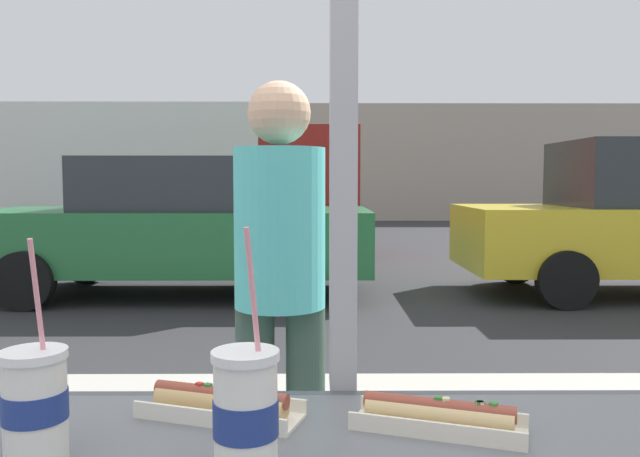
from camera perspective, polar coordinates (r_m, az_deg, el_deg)
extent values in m
plane|color=#2D2D30|center=(9.20, -0.04, -4.30)|extent=(60.00, 60.00, 0.00)
cube|color=#404245|center=(1.20, 2.16, -15.14)|extent=(2.08, 0.02, 0.02)
cube|color=#9E9EA3|center=(1.22, 2.15, 18.81)|extent=(0.05, 0.08, 1.39)
cube|color=#A89E8E|center=(22.17, -0.23, 5.98)|extent=(28.00, 1.20, 4.01)
cylinder|color=silver|center=(0.99, -24.44, -14.77)|extent=(0.08, 0.08, 0.15)
cylinder|color=navy|center=(0.99, -24.45, -14.37)|extent=(0.09, 0.09, 0.04)
cylinder|color=black|center=(0.97, -24.57, -10.93)|extent=(0.08, 0.08, 0.01)
cylinder|color=white|center=(0.97, -24.59, -10.36)|extent=(0.09, 0.09, 0.01)
cylinder|color=pink|center=(0.94, -24.19, -6.72)|extent=(0.01, 0.04, 0.20)
cylinder|color=white|center=(0.84, -6.74, -17.17)|extent=(0.08, 0.08, 0.16)
cylinder|color=navy|center=(0.84, -6.75, -16.65)|extent=(0.08, 0.08, 0.05)
cylinder|color=black|center=(0.81, -6.79, -12.05)|extent=(0.07, 0.07, 0.01)
cylinder|color=white|center=(0.81, -6.80, -11.37)|extent=(0.09, 0.09, 0.01)
cylinder|color=pink|center=(0.79, -6.02, -7.03)|extent=(0.02, 0.03, 0.20)
cube|color=beige|center=(1.05, 10.67, -17.42)|extent=(0.28, 0.16, 0.01)
cube|color=beige|center=(1.01, 10.36, -17.65)|extent=(0.26, 0.09, 0.03)
cube|color=beige|center=(1.08, 10.97, -16.13)|extent=(0.26, 0.09, 0.03)
cylinder|color=#DBB77A|center=(1.04, 10.68, -16.24)|extent=(0.23, 0.11, 0.04)
cylinder|color=brown|center=(1.03, 10.69, -15.62)|extent=(0.23, 0.10, 0.03)
cube|color=beige|center=(1.03, 11.34, -15.03)|extent=(0.01, 0.01, 0.01)
cube|color=#337A2D|center=(1.03, 10.70, -14.99)|extent=(0.01, 0.01, 0.01)
cube|color=#337A2D|center=(1.02, 14.32, -15.17)|extent=(0.01, 0.01, 0.01)
cube|color=#337A2D|center=(1.02, 15.47, -15.21)|extent=(0.02, 0.01, 0.01)
cube|color=beige|center=(1.02, 14.36, -15.17)|extent=(0.01, 0.01, 0.01)
cube|color=silver|center=(1.09, -9.01, -16.39)|extent=(0.28, 0.17, 0.01)
cube|color=silver|center=(1.05, -10.18, -16.62)|extent=(0.26, 0.09, 0.03)
cube|color=silver|center=(1.13, -7.94, -15.13)|extent=(0.26, 0.09, 0.03)
cylinder|color=tan|center=(1.09, -9.03, -15.26)|extent=(0.23, 0.11, 0.04)
cylinder|color=brown|center=(1.08, -9.04, -14.66)|extent=(0.23, 0.10, 0.03)
cube|color=red|center=(1.04, -4.26, -14.70)|extent=(0.02, 0.01, 0.01)
cube|color=#337A2D|center=(1.09, -10.15, -13.89)|extent=(0.02, 0.01, 0.01)
cube|color=red|center=(1.10, -10.87, -13.78)|extent=(0.02, 0.02, 0.01)
cube|color=#236B38|center=(7.78, -12.86, -0.95)|extent=(4.63, 1.82, 0.72)
cube|color=#282D33|center=(7.71, -11.73, 3.99)|extent=(2.41, 1.60, 0.61)
cylinder|color=black|center=(8.54, -2.04, -2.81)|extent=(0.64, 0.18, 0.64)
cylinder|color=black|center=(6.74, -2.49, -4.75)|extent=(0.64, 0.18, 0.64)
cylinder|color=black|center=(9.09, -20.44, -2.65)|extent=(0.64, 0.18, 0.64)
cylinder|color=black|center=(7.43, -25.27, -4.32)|extent=(0.64, 0.18, 0.64)
cylinder|color=black|center=(8.93, 17.26, -2.69)|extent=(0.64, 0.18, 0.64)
cylinder|color=black|center=(7.29, 21.47, -4.36)|extent=(0.64, 0.18, 0.64)
cube|color=silver|center=(12.29, -15.54, 5.14)|extent=(4.43, 2.20, 2.27)
cube|color=maroon|center=(11.86, -1.28, 4.44)|extent=(1.90, 2.10, 1.90)
cylinder|color=black|center=(12.95, -1.20, 0.23)|extent=(0.90, 0.24, 0.90)
cylinder|color=black|center=(10.86, -1.36, -0.58)|extent=(0.90, 0.24, 0.90)
cylinder|color=black|center=(13.58, -17.19, 0.22)|extent=(0.90, 0.24, 0.90)
cylinder|color=black|center=(11.50, -20.36, -0.57)|extent=(0.90, 0.24, 0.90)
cylinder|color=#31483E|center=(2.37, -5.87, -17.07)|extent=(0.14, 0.14, 0.84)
cylinder|color=#31483E|center=(2.36, -1.31, -17.14)|extent=(0.14, 0.14, 0.84)
cylinder|color=#49B3B3|center=(2.21, -3.68, 0.04)|extent=(0.32, 0.32, 0.56)
sphere|color=tan|center=(2.21, -3.73, 10.43)|extent=(0.22, 0.22, 0.22)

